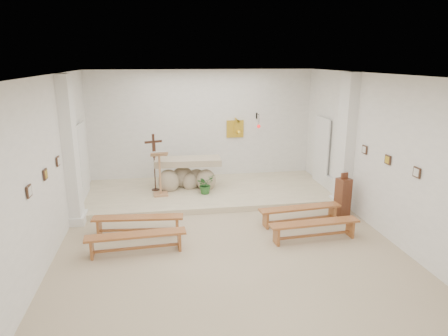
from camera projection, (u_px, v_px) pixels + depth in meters
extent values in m
cube|color=tan|center=(229.00, 249.00, 8.25)|extent=(7.00, 10.00, 0.00)
cube|color=white|center=(41.00, 176.00, 7.25)|extent=(0.02, 10.00, 3.50)
cube|color=white|center=(394.00, 161.00, 8.33)|extent=(0.02, 10.00, 3.50)
cube|color=white|center=(202.00, 126.00, 12.54)|extent=(7.00, 0.02, 3.50)
cube|color=silver|center=(230.00, 77.00, 7.33)|extent=(7.00, 10.00, 0.02)
cube|color=beige|center=(209.00, 192.00, 11.57)|extent=(6.98, 3.00, 0.15)
cube|color=white|center=(71.00, 151.00, 9.17)|extent=(0.26, 0.55, 3.50)
cube|color=white|center=(346.00, 142.00, 10.22)|extent=(0.26, 0.55, 3.50)
cube|color=yellow|center=(235.00, 129.00, 12.70)|extent=(0.55, 0.04, 0.55)
cube|color=black|center=(257.00, 116.00, 12.71)|extent=(0.04, 0.02, 0.20)
cylinder|color=black|center=(258.00, 114.00, 12.55)|extent=(0.02, 0.30, 0.02)
cylinder|color=black|center=(259.00, 120.00, 12.45)|extent=(0.01, 0.01, 0.34)
sphere|color=red|center=(259.00, 126.00, 12.51)|extent=(0.11, 0.11, 0.11)
cube|color=#422A1D|center=(29.00, 191.00, 6.50)|extent=(0.03, 0.20, 0.20)
cube|color=#422A1D|center=(45.00, 174.00, 7.45)|extent=(0.03, 0.20, 0.20)
cube|color=#422A1D|center=(58.00, 161.00, 8.40)|extent=(0.03, 0.20, 0.20)
cube|color=#422A1D|center=(417.00, 172.00, 7.58)|extent=(0.03, 0.20, 0.20)
cube|color=#422A1D|center=(388.00, 160.00, 8.53)|extent=(0.03, 0.20, 0.20)
cube|color=#422A1D|center=(365.00, 150.00, 9.48)|extent=(0.03, 0.20, 0.20)
cube|color=silver|center=(80.00, 202.00, 10.22)|extent=(0.10, 0.85, 0.52)
cube|color=silver|center=(332.00, 188.00, 11.28)|extent=(0.10, 0.85, 0.52)
ellipsoid|color=tan|center=(169.00, 181.00, 11.43)|extent=(0.61, 0.52, 0.70)
ellipsoid|color=tan|center=(206.00, 180.00, 11.59)|extent=(0.57, 0.49, 0.66)
ellipsoid|color=tan|center=(183.00, 177.00, 11.80)|extent=(0.66, 0.56, 0.61)
ellipsoid|color=tan|center=(197.00, 178.00, 11.83)|extent=(0.53, 0.45, 0.57)
ellipsoid|color=tan|center=(190.00, 182.00, 11.62)|extent=(0.45, 0.38, 0.53)
cube|color=tan|center=(188.00, 161.00, 11.50)|extent=(1.92, 0.81, 0.18)
cube|color=tan|center=(161.00, 194.00, 11.08)|extent=(0.41, 0.41, 0.04)
cylinder|color=tan|center=(160.00, 176.00, 10.94)|extent=(0.06, 0.06, 1.11)
cube|color=tan|center=(159.00, 154.00, 10.76)|extent=(0.49, 0.37, 0.18)
cube|color=silver|center=(159.00, 153.00, 10.70)|extent=(0.42, 0.30, 0.14)
cylinder|color=#3C1D13|center=(156.00, 190.00, 11.49)|extent=(0.22, 0.22, 0.03)
cylinder|color=#3C1D13|center=(155.00, 174.00, 11.36)|extent=(0.03, 0.03, 0.99)
cube|color=#3C1D13|center=(153.00, 146.00, 11.15)|extent=(0.07, 0.06, 0.67)
cube|color=#3C1D13|center=(153.00, 142.00, 11.12)|extent=(0.49, 0.18, 0.06)
cube|color=#3C1D13|center=(154.00, 147.00, 11.13)|extent=(0.10, 0.06, 0.29)
imported|color=#296026|center=(205.00, 184.00, 11.15)|extent=(0.64, 0.63, 0.54)
cube|color=brown|center=(343.00, 197.00, 9.91)|extent=(0.37, 0.37, 0.97)
cube|color=brown|center=(344.00, 176.00, 9.76)|extent=(0.20, 0.09, 0.16)
cube|color=#A56230|center=(138.00, 218.00, 8.85)|extent=(2.02, 0.51, 0.05)
cube|color=#A56230|center=(99.00, 227.00, 8.85)|extent=(0.08, 0.29, 0.38)
cube|color=#A56230|center=(177.00, 225.00, 8.96)|extent=(0.08, 0.29, 0.38)
cube|color=#A56230|center=(139.00, 230.00, 8.93)|extent=(1.68, 0.21, 0.05)
cube|color=#A56230|center=(300.00, 208.00, 9.44)|extent=(2.02, 0.51, 0.05)
cube|color=#A56230|center=(266.00, 220.00, 9.28)|extent=(0.08, 0.29, 0.38)
cube|color=#A56230|center=(332.00, 213.00, 9.71)|extent=(0.08, 0.29, 0.38)
cube|color=#A56230|center=(300.00, 219.00, 9.51)|extent=(1.68, 0.22, 0.05)
cube|color=#A56230|center=(136.00, 235.00, 7.99)|extent=(2.01, 0.43, 0.05)
cube|color=#A56230|center=(92.00, 249.00, 7.86)|extent=(0.07, 0.29, 0.38)
cube|color=#A56230|center=(179.00, 240.00, 8.22)|extent=(0.07, 0.29, 0.38)
cube|color=#A56230|center=(137.00, 248.00, 8.07)|extent=(1.68, 0.15, 0.05)
cube|color=#A56230|center=(315.00, 223.00, 8.57)|extent=(2.01, 0.45, 0.05)
cube|color=#A56230|center=(276.00, 236.00, 8.44)|extent=(0.07, 0.29, 0.38)
cube|color=#A56230|center=(350.00, 228.00, 8.81)|extent=(0.07, 0.29, 0.38)
cube|color=#A56230|center=(314.00, 235.00, 8.65)|extent=(1.68, 0.16, 0.05)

